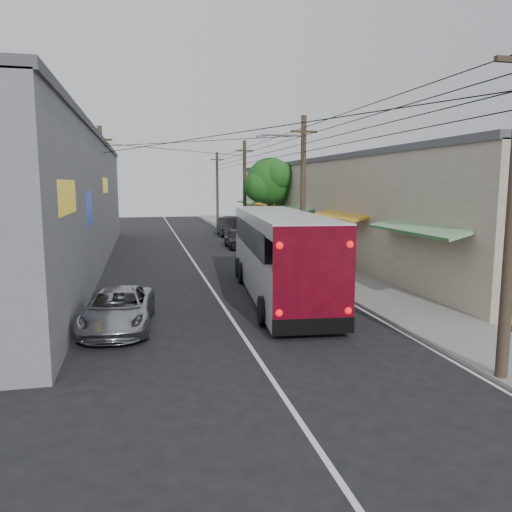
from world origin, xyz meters
The scene contains 13 objects.
ground centered at (0.00, 0.00, 0.00)m, with size 120.00×120.00×0.00m, color black.
sidewalk centered at (6.50, 20.00, 0.06)m, with size 3.00×80.00×0.12m, color slate.
building_right centered at (10.99, 22.00, 3.15)m, with size 7.09×40.00×6.25m.
building_left centered at (-8.50, 18.00, 3.65)m, with size 7.20×36.00×7.25m.
utility_poles centered at (3.13, 20.33, 4.13)m, with size 11.80×45.28×8.00m.
street_tree centered at (6.87, 26.02, 4.67)m, with size 4.40×4.00×6.60m.
coach_bus centered at (2.50, 7.86, 1.78)m, with size 3.66×12.12×3.44m.
jeepney centered at (-3.73, 4.42, 0.64)m, with size 2.12×4.60×1.28m, color #A8A9AF.
parked_suv centered at (4.09, 13.00, 0.83)m, with size 2.33×5.73×1.66m, color gray.
parked_car_mid centered at (3.80, 23.59, 0.70)m, with size 1.66×4.12×1.40m, color #232327.
parked_car_far centered at (4.60, 32.52, 0.80)m, with size 1.70×4.88×1.61m, color black.
pedestrian_near centered at (7.60, 14.04, 1.04)m, with size 0.67×0.44×1.85m, color pink.
pedestrian_far centered at (6.97, 11.89, 0.99)m, with size 0.85×0.66×1.74m, color #91AED3.
Camera 1 is at (-2.86, -11.59, 4.58)m, focal length 35.00 mm.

